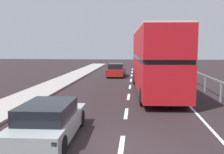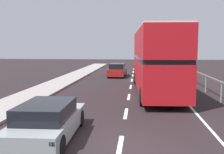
{
  "view_description": "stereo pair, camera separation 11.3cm",
  "coord_description": "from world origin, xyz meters",
  "views": [
    {
      "loc": [
        0.42,
        -8.25,
        3.17
      ],
      "look_at": [
        -0.85,
        6.04,
        1.54
      ],
      "focal_mm": 42.4,
      "sensor_mm": 36.0,
      "label": 1
    },
    {
      "loc": [
        0.54,
        -8.24,
        3.17
      ],
      "look_at": [
        -0.85,
        6.04,
        1.54
      ],
      "focal_mm": 42.4,
      "sensor_mm": 36.0,
      "label": 2
    }
  ],
  "objects": [
    {
      "name": "double_decker_bus_red",
      "position": [
        1.77,
        10.12,
        2.36
      ],
      "size": [
        3.09,
        11.57,
        4.41
      ],
      "rotation": [
        0.0,
        0.0,
        0.05
      ],
      "color": "#B2131B",
      "rests_on": "ground"
    },
    {
      "name": "hatchback_car_near",
      "position": [
        -2.53,
        0.41,
        0.63
      ],
      "size": [
        1.93,
        4.51,
        1.3
      ],
      "rotation": [
        0.0,
        0.0,
        0.02
      ],
      "color": "#8E9697",
      "rests_on": "ground"
    },
    {
      "name": "sedan_car_ahead",
      "position": [
        -1.64,
        20.01,
        0.68
      ],
      "size": [
        1.86,
        4.2,
        1.42
      ],
      "rotation": [
        0.0,
        0.0,
        -0.03
      ],
      "color": "maroon",
      "rests_on": "ground"
    },
    {
      "name": "ground_plane",
      "position": [
        0.0,
        0.0,
        -0.05
      ],
      "size": [
        75.64,
        120.0,
        0.1
      ],
      "primitive_type": "cube",
      "color": "black"
    },
    {
      "name": "lane_paint_markings",
      "position": [
        2.03,
        8.79,
        0.0
      ],
      "size": [
        3.51,
        46.0,
        0.01
      ],
      "color": "silver",
      "rests_on": "ground"
    },
    {
      "name": "bridge_side_railing",
      "position": [
        5.34,
        9.0,
        0.97
      ],
      "size": [
        0.1,
        42.0,
        1.21
      ],
      "color": "gray",
      "rests_on": "ground"
    }
  ]
}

